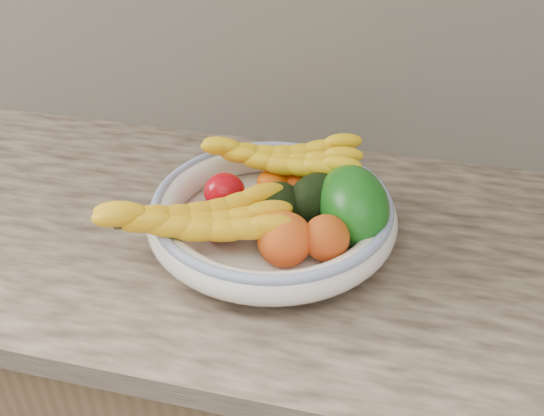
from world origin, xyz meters
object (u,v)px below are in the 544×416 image
(banana_bunch_back, at_px, (281,162))
(green_mango, at_px, (353,205))
(fruit_bowl, at_px, (272,214))
(banana_bunch_front, at_px, (196,224))

(banana_bunch_back, bearing_deg, green_mango, -38.13)
(fruit_bowl, bearing_deg, green_mango, 6.81)
(banana_bunch_front, bearing_deg, green_mango, 2.15)
(banana_bunch_back, height_order, banana_bunch_front, banana_bunch_back)
(green_mango, distance_m, banana_bunch_back, 0.15)
(fruit_bowl, relative_size, banana_bunch_back, 1.39)
(green_mango, xyz_separation_m, banana_bunch_back, (-0.13, 0.08, 0.01))
(green_mango, relative_size, banana_bunch_back, 0.56)
(fruit_bowl, distance_m, banana_bunch_front, 0.13)
(fruit_bowl, xyz_separation_m, banana_bunch_back, (-0.01, 0.09, 0.04))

